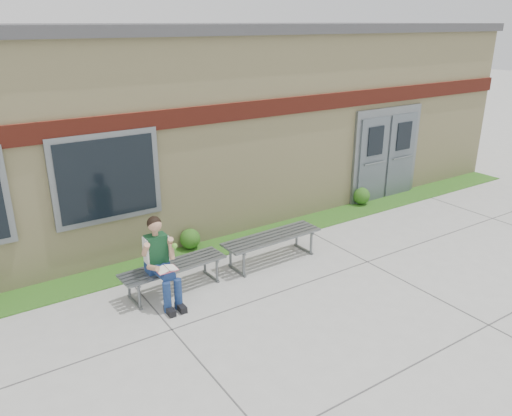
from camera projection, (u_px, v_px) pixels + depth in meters
ground at (346, 288)px, 8.48m from camera, size 80.00×80.00×0.00m
grass_strip at (261, 236)px, 10.51m from camera, size 16.00×0.80×0.02m
school_building at (186, 113)px, 12.42m from camera, size 16.20×6.22×4.20m
bench_left at (174, 271)px, 8.29m from camera, size 1.83×0.61×0.47m
bench_right at (272, 241)px, 9.31m from camera, size 1.98×0.61×0.51m
girl at (161, 260)px, 7.84m from camera, size 0.51×0.85×1.42m
shrub_mid at (190, 239)px, 9.85m from camera, size 0.40×0.40×0.40m
shrub_east at (361, 196)px, 12.25m from camera, size 0.42×0.42×0.42m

